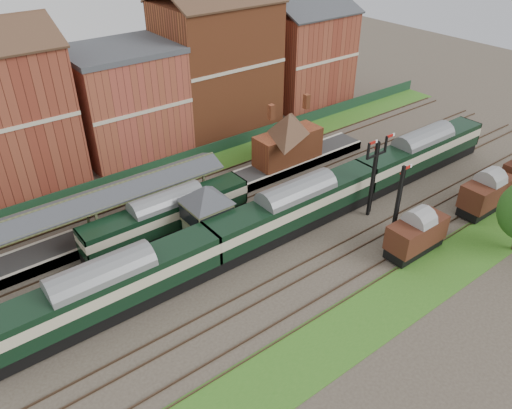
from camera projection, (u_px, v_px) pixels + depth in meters
ground at (256, 247)px, 44.90m from camera, size 160.00×160.00×0.00m
grass_back at (169, 178)px, 55.57m from camera, size 90.00×4.50×0.06m
grass_front at (355, 325)px, 36.86m from camera, size 90.00×5.00×0.06m
fence at (160, 166)px, 56.52m from camera, size 90.00×0.12×1.50m
platform at (155, 214)px, 48.57m from camera, size 55.00×3.40×1.00m
signal_box at (207, 213)px, 43.81m from camera, size 5.40×5.40×6.00m
brick_hut at (276, 203)px, 49.00m from camera, size 3.20×2.64×2.94m
station_building at (288, 137)px, 55.47m from camera, size 8.10×8.10×5.90m
canopy at (88, 198)px, 43.29m from camera, size 26.00×3.89×4.08m
semaphore_bracket at (374, 174)px, 46.94m from camera, size 3.60×0.25×8.18m
semaphore_siding at (397, 205)px, 43.15m from camera, size 1.23×0.25×8.00m
town_backdrop at (124, 96)px, 57.76m from camera, size 69.00×10.00×16.00m
dmu_train at (296, 207)px, 45.92m from camera, size 55.74×2.93×4.28m
platform_railcar at (168, 215)px, 45.38m from camera, size 16.25×2.56×3.74m
goods_van_a at (416, 234)px, 43.29m from camera, size 5.70×2.47×3.46m
goods_van_b at (486, 193)px, 48.91m from camera, size 5.91×2.56×3.59m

